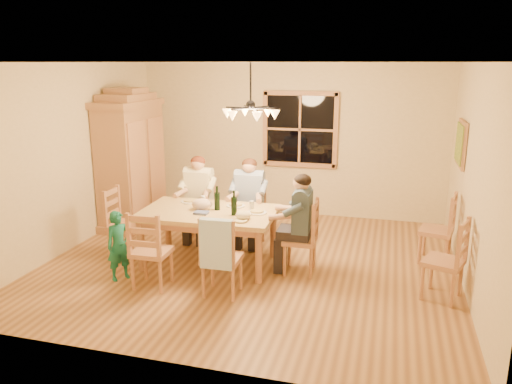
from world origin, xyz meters
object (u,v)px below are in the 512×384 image
(chair_far_left, at_px, (199,222))
(chair_end_left, at_px, (126,235))
(adult_slate_man, at_px, (301,211))
(chair_spare_back, at_px, (435,241))
(adult_woman, at_px, (198,188))
(dining_table, at_px, (209,218))
(chair_end_right, at_px, (300,250))
(child, at_px, (119,246))
(armoire, at_px, (132,163))
(wine_bottle_a, at_px, (217,198))
(chair_near_left, at_px, (152,263))
(chair_near_right, at_px, (222,270))
(adult_plaid_man, at_px, (249,191))
(chair_far_right, at_px, (249,225))
(chandelier, at_px, (251,112))
(chair_spare_front, at_px, (442,274))
(wine_bottle_b, at_px, (234,203))

(chair_far_left, bearing_deg, chair_end_left, 46.74)
(adult_slate_man, relative_size, chair_spare_back, 0.88)
(adult_woman, bearing_deg, chair_end_left, 46.74)
(dining_table, bearing_deg, chair_far_left, 119.63)
(chair_end_right, distance_m, child, 2.32)
(armoire, height_order, chair_end_left, armoire)
(wine_bottle_a, bearing_deg, chair_near_left, -119.30)
(chair_near_right, bearing_deg, chair_far_left, 117.90)
(chair_far_left, bearing_deg, chair_spare_back, 179.02)
(chair_far_left, distance_m, chair_end_right, 1.91)
(chair_near_right, relative_size, adult_plaid_man, 1.13)
(armoire, relative_size, chair_near_right, 2.32)
(chair_far_right, xyz_separation_m, adult_slate_man, (0.93, -0.82, 0.54))
(chandelier, height_order, adult_plaid_man, chandelier)
(chair_near_left, height_order, chair_spare_front, same)
(dining_table, distance_m, chair_end_right, 1.30)
(armoire, xyz_separation_m, chair_near_right, (2.35, -2.18, -0.75))
(chandelier, relative_size, chair_far_right, 0.78)
(chair_spare_back, bearing_deg, child, 125.36)
(chandelier, xyz_separation_m, armoire, (-2.42, 1.17, -1.02))
(chair_near_left, distance_m, child, 0.52)
(armoire, relative_size, chair_far_right, 2.32)
(child, xyz_separation_m, chair_spare_front, (3.91, 0.51, -0.15))
(dining_table, distance_m, chair_spare_back, 3.14)
(chair_near_left, relative_size, adult_slate_man, 1.13)
(chair_far_right, relative_size, chair_spare_front, 1.00)
(adult_plaid_man, distance_m, chair_spare_front, 2.95)
(child, bearing_deg, chair_near_right, -56.28)
(chair_far_right, height_order, wine_bottle_a, wine_bottle_a)
(dining_table, height_order, child, child)
(dining_table, bearing_deg, chair_near_right, -60.37)
(chandelier, bearing_deg, chair_spare_front, -10.27)
(chair_near_right, xyz_separation_m, wine_bottle_a, (-0.38, 0.91, 0.62))
(adult_plaid_man, bearing_deg, child, 51.12)
(chandelier, bearing_deg, chair_spare_back, 16.05)
(chair_far_right, distance_m, adult_woman, 0.97)
(adult_woman, distance_m, wine_bottle_b, 1.27)
(dining_table, distance_m, chair_near_right, 1.03)
(wine_bottle_b, bearing_deg, chair_near_right, -83.55)
(chair_far_right, distance_m, chair_spare_back, 2.67)
(armoire, relative_size, chair_spare_back, 2.32)
(adult_woman, xyz_separation_m, chair_spare_front, (3.47, -1.10, -0.54))
(wine_bottle_a, height_order, wine_bottle_b, same)
(adult_slate_man, xyz_separation_m, child, (-2.17, -0.82, -0.39))
(dining_table, relative_size, chair_near_left, 1.86)
(child, bearing_deg, chair_spare_front, -46.38)
(chair_end_left, bearing_deg, armoire, -157.41)
(adult_woman, distance_m, chair_spare_back, 3.51)
(armoire, relative_size, child, 2.55)
(armoire, bearing_deg, chair_spare_front, -18.28)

